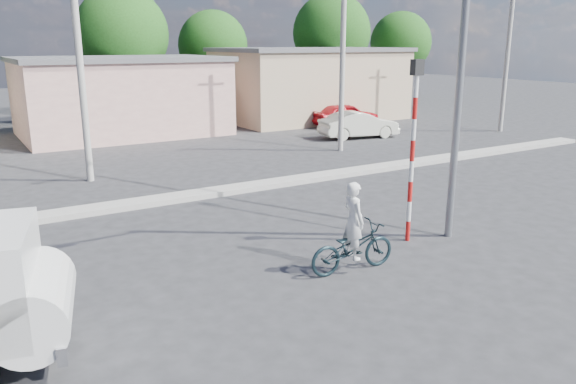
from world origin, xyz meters
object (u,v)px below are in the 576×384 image
cyclist (353,234)px  bicycle (352,248)px  car_cream (359,125)px  traffic_pole (413,136)px  car_red (346,115)px  streetlight (459,32)px

cyclist → bicycle: bearing=0.0°
car_cream → traffic_pole: size_ratio=0.93×
cyclist → car_red: bearing=-32.4°
car_cream → streetlight: (-7.79, -13.16, 4.29)m
car_cream → streetlight: size_ratio=0.45×
car_red → car_cream: bearing=158.5°
car_cream → traffic_pole: bearing=156.5°
car_red → streetlight: streetlight is taller
cyclist → traffic_pole: 3.05m
car_cream → car_red: (1.85, 3.53, 0.01)m
streetlight → car_red: bearing=60.0°
bicycle → car_cream: car_cream is taller
traffic_pole → streetlight: 2.56m
car_red → traffic_pole: 19.60m
cyclist → car_red: size_ratio=0.42×
cyclist → car_cream: (11.08, 13.65, -0.16)m
bicycle → car_red: (12.93, 17.18, 0.16)m
bicycle → streetlight: streetlight is taller
car_red → streetlight: 19.74m
bicycle → streetlight: size_ratio=0.22×
bicycle → traffic_pole: size_ratio=0.46×
traffic_pole → car_red: bearing=57.1°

